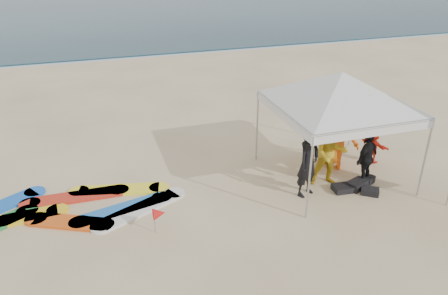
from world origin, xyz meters
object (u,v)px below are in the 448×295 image
(person_black_a, at_px, (308,162))
(person_yellow, at_px, (330,153))
(surfboard_spread, at_px, (69,209))
(canopy_tent, at_px, (343,72))
(marker_pennant, at_px, (159,214))
(person_orange_b, at_px, (332,134))
(person_seated, at_px, (373,146))
(person_orange_a, at_px, (338,138))
(person_black_b, at_px, (367,158))

(person_black_a, bearing_deg, person_yellow, -6.79)
(surfboard_spread, bearing_deg, person_black_a, -10.54)
(canopy_tent, relative_size, marker_pennant, 7.29)
(person_orange_b, relative_size, person_seated, 1.81)
(person_orange_a, height_order, canopy_tent, canopy_tent)
(person_yellow, distance_m, person_black_b, 1.05)
(person_yellow, height_order, person_seated, person_yellow)
(person_yellow, relative_size, person_orange_b, 1.04)
(person_yellow, distance_m, person_orange_a, 1.06)
(person_yellow, height_order, marker_pennant, person_yellow)
(person_orange_a, relative_size, person_black_b, 1.26)
(person_black_a, relative_size, person_yellow, 1.00)
(person_black_b, distance_m, person_seated, 1.45)
(person_yellow, xyz_separation_m, person_orange_a, (0.71, 0.79, 0.02))
(person_black_a, relative_size, marker_pennant, 3.01)
(surfboard_spread, bearing_deg, canopy_tent, -3.73)
(person_orange_b, xyz_separation_m, person_seated, (1.25, -0.37, -0.41))
(person_yellow, bearing_deg, person_orange_b, 73.28)
(person_orange_b, height_order, marker_pennant, person_orange_b)
(person_seated, bearing_deg, surfboard_spread, 69.46)
(person_black_a, height_order, surfboard_spread, person_black_a)
(person_black_a, xyz_separation_m, person_seated, (2.80, 1.08, -0.45))
(person_black_b, distance_m, canopy_tent, 2.46)
(person_black_b, relative_size, canopy_tent, 0.33)
(person_orange_a, distance_m, person_seated, 1.35)
(person_black_b, bearing_deg, person_orange_b, -104.05)
(marker_pennant, bearing_deg, person_orange_b, 18.87)
(person_black_b, height_order, person_orange_b, person_orange_b)
(person_black_b, height_order, marker_pennant, person_black_b)
(person_black_a, height_order, canopy_tent, canopy_tent)
(person_black_a, distance_m, canopy_tent, 2.48)
(person_orange_a, relative_size, canopy_tent, 0.42)
(person_yellow, relative_size, marker_pennant, 3.00)
(person_orange_b, distance_m, surfboard_spread, 7.62)
(person_black_b, bearing_deg, marker_pennant, -19.94)
(person_seated, relative_size, canopy_tent, 0.22)
(person_orange_b, height_order, canopy_tent, canopy_tent)
(person_black_b, relative_size, person_orange_b, 0.84)
(person_seated, xyz_separation_m, surfboard_spread, (-8.81, 0.04, -0.47))
(person_black_a, distance_m, person_black_b, 1.82)
(person_black_a, bearing_deg, person_orange_b, 16.57)
(person_seated, height_order, surfboard_spread, person_seated)
(person_black_a, height_order, person_yellow, person_black_a)
(person_orange_a, xyz_separation_m, surfboard_spread, (-7.54, 0.04, -0.94))
(person_seated, distance_m, marker_pennant, 6.96)
(person_black_a, relative_size, canopy_tent, 0.41)
(person_yellow, bearing_deg, person_orange_a, 63.71)
(person_black_a, relative_size, person_orange_a, 0.99)
(person_seated, xyz_separation_m, marker_pennant, (-6.79, -1.53, -0.01))
(person_orange_b, bearing_deg, marker_pennant, 28.59)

